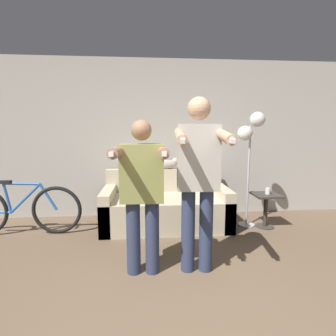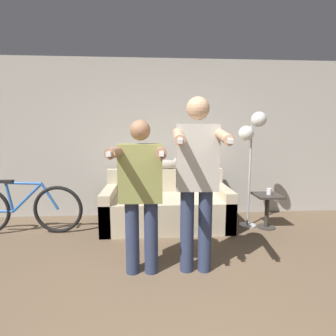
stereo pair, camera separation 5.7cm
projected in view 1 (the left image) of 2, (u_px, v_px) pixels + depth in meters
name	position (u px, v px, depth m)	size (l,w,h in m)	color
wall_back	(165.00, 139.00, 4.42)	(10.00, 0.05, 2.60)	#B7B2A8
couch	(166.00, 207.00, 4.01)	(1.88, 0.92, 0.82)	beige
person_left	(142.00, 188.00, 2.55)	(0.51, 0.69, 1.55)	#2D3856
person_right	(198.00, 174.00, 2.58)	(0.51, 0.69, 1.77)	#2D3856
cat	(167.00, 164.00, 4.27)	(0.49, 0.14, 0.18)	#B7AD9E
floor_lamp	(251.00, 135.00, 3.83)	(0.40, 0.25, 1.72)	#B2B2B7
side_table	(266.00, 204.00, 3.91)	(0.38, 0.38, 0.51)	#38332D
cup	(268.00, 191.00, 3.88)	(0.07, 0.07, 0.09)	white
bicycle	(20.00, 210.00, 3.63)	(1.67, 0.07, 0.77)	black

